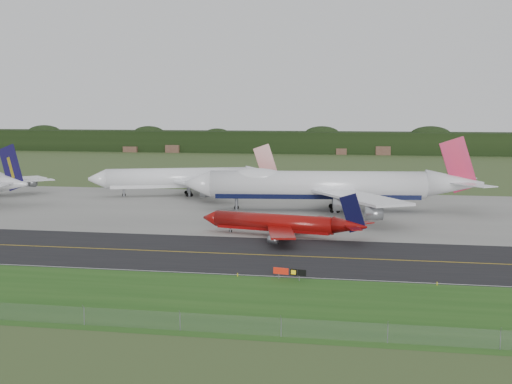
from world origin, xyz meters
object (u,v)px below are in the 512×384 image
object	(u,v)px
jet_star_tail	(188,178)
jet_ba_747	(328,185)
taxiway_sign	(289,272)
jet_red_737	(282,223)

from	to	relation	value
jet_star_tail	jet_ba_747	bearing A→B (deg)	-28.61
jet_star_tail	taxiway_sign	size ratio (longest dim) A/B	10.78
jet_red_737	taxiway_sign	size ratio (longest dim) A/B	6.83
taxiway_sign	jet_star_tail	bearing A→B (deg)	114.29
jet_ba_747	taxiway_sign	xyz separation A→B (m)	(0.34, -73.28, -5.20)
jet_ba_747	jet_star_tail	distance (m)	49.50
jet_ba_747	jet_star_tail	size ratio (longest dim) A/B	1.35
jet_star_tail	taxiway_sign	world-z (taller)	jet_star_tail
jet_red_737	jet_star_tail	bearing A→B (deg)	121.43
jet_red_737	jet_ba_747	bearing A→B (deg)	80.83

